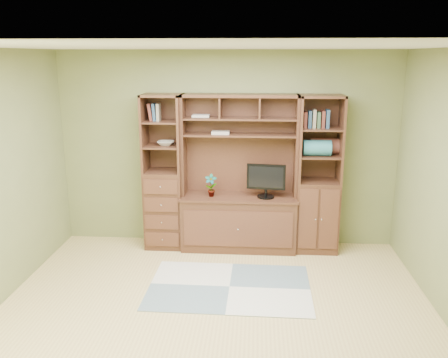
# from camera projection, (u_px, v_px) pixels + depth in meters

# --- Properties ---
(room) EXTENTS (4.60, 4.10, 2.64)m
(room) POSITION_uv_depth(u_px,v_px,m) (214.00, 191.00, 4.42)
(room) COLOR #D6B670
(room) RESTS_ON ground
(center_hutch) EXTENTS (1.54, 0.53, 2.05)m
(center_hutch) POSITION_uv_depth(u_px,v_px,m) (239.00, 174.00, 6.16)
(center_hutch) COLOR #442617
(center_hutch) RESTS_ON ground
(left_tower) EXTENTS (0.50, 0.45, 2.05)m
(left_tower) POSITION_uv_depth(u_px,v_px,m) (164.00, 172.00, 6.26)
(left_tower) COLOR #442617
(left_tower) RESTS_ON ground
(right_tower) EXTENTS (0.55, 0.45, 2.05)m
(right_tower) POSITION_uv_depth(u_px,v_px,m) (318.00, 175.00, 6.13)
(right_tower) COLOR #442617
(right_tower) RESTS_ON ground
(rug) EXTENTS (1.82, 1.22, 0.01)m
(rug) POSITION_uv_depth(u_px,v_px,m) (229.00, 287.00, 5.32)
(rug) COLOR #A2A8A7
(rug) RESTS_ON ground
(monitor) EXTENTS (0.52, 0.28, 0.61)m
(monitor) POSITION_uv_depth(u_px,v_px,m) (266.00, 175.00, 6.10)
(monitor) COLOR black
(monitor) RESTS_ON center_hutch
(orchid) EXTENTS (0.16, 0.11, 0.30)m
(orchid) POSITION_uv_depth(u_px,v_px,m) (211.00, 185.00, 6.18)
(orchid) COLOR brown
(orchid) RESTS_ON center_hutch
(magazines) EXTENTS (0.23, 0.17, 0.04)m
(magazines) POSITION_uv_depth(u_px,v_px,m) (221.00, 132.00, 6.12)
(magazines) COLOR #AEA695
(magazines) RESTS_ON center_hutch
(bowl) EXTENTS (0.22, 0.22, 0.05)m
(bowl) POSITION_uv_depth(u_px,v_px,m) (166.00, 143.00, 6.16)
(bowl) COLOR beige
(bowl) RESTS_ON left_tower
(blanket_teal) EXTENTS (0.35, 0.20, 0.20)m
(blanket_teal) POSITION_uv_depth(u_px,v_px,m) (317.00, 148.00, 5.99)
(blanket_teal) COLOR #2D6E76
(blanket_teal) RESTS_ON right_tower
(blanket_red) EXTENTS (0.37, 0.20, 0.20)m
(blanket_red) POSITION_uv_depth(u_px,v_px,m) (325.00, 146.00, 6.10)
(blanket_red) COLOR brown
(blanket_red) RESTS_ON right_tower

